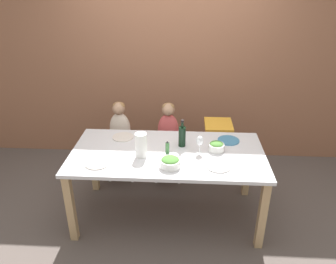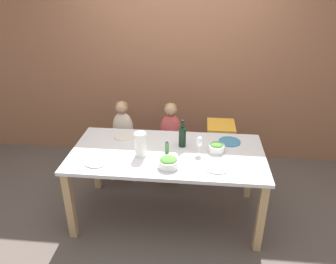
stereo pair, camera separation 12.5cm
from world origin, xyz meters
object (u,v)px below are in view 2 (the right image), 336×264
(person_child_left, at_px, (123,122))
(salad_bowl_small, at_px, (216,147))
(salad_bowl_large, at_px, (168,162))
(dinner_plate_front_left, at_px, (97,162))
(dinner_plate_front_right, at_px, (217,167))
(chair_right_highchair, at_px, (220,138))
(wine_bottle, at_px, (182,136))
(dinner_plate_back_left, at_px, (124,136))
(person_child_center, at_px, (171,124))
(paper_towel_roll, at_px, (141,145))
(dinner_plate_back_right, at_px, (230,142))
(chair_far_center, at_px, (171,150))
(chair_far_left, at_px, (124,148))
(wine_glass_near, at_px, (200,142))

(person_child_left, xyz_separation_m, salad_bowl_small, (1.08, -0.66, 0.08))
(salad_bowl_large, distance_m, salad_bowl_small, 0.54)
(dinner_plate_front_left, xyz_separation_m, dinner_plate_front_right, (1.09, 0.01, 0.00))
(salad_bowl_large, xyz_separation_m, dinner_plate_front_right, (0.43, 0.02, -0.04))
(chair_right_highchair, distance_m, salad_bowl_large, 1.13)
(wine_bottle, bearing_deg, salad_bowl_large, -103.71)
(dinner_plate_front_left, xyz_separation_m, dinner_plate_back_left, (0.14, 0.54, 0.00))
(person_child_center, height_order, salad_bowl_small, person_child_center)
(chair_right_highchair, height_order, paper_towel_roll, paper_towel_roll)
(chair_right_highchair, relative_size, dinner_plate_back_right, 3.38)
(wine_bottle, bearing_deg, salad_bowl_small, -13.31)
(chair_far_center, distance_m, wine_bottle, 0.78)
(person_child_left, height_order, paper_towel_roll, paper_towel_roll)
(person_child_left, xyz_separation_m, dinner_plate_front_left, (-0.02, -0.97, 0.04))
(person_child_center, relative_size, dinner_plate_front_left, 2.38)
(paper_towel_roll, height_order, dinner_plate_front_right, paper_towel_roll)
(salad_bowl_small, xyz_separation_m, dinner_plate_back_left, (-0.96, 0.23, -0.04))
(person_child_center, relative_size, salad_bowl_large, 2.82)
(chair_far_center, distance_m, dinner_plate_front_right, 1.15)
(dinner_plate_front_left, bearing_deg, dinner_plate_front_right, 0.73)
(chair_far_left, xyz_separation_m, wine_bottle, (0.74, -0.58, 0.49))
(wine_bottle, distance_m, dinner_plate_front_left, 0.86)
(salad_bowl_small, bearing_deg, dinner_plate_back_left, 166.77)
(chair_right_highchair, distance_m, dinner_plate_front_right, 0.98)
(chair_far_left, relative_size, paper_towel_roll, 1.93)
(chair_right_highchair, xyz_separation_m, dinner_plate_back_right, (0.06, -0.45, 0.18))
(person_child_left, relative_size, wine_glass_near, 2.93)
(dinner_plate_front_right, bearing_deg, dinner_plate_back_right, 74.28)
(paper_towel_roll, relative_size, salad_bowl_small, 1.53)
(chair_right_highchair, height_order, person_child_left, person_child_left)
(salad_bowl_large, bearing_deg, dinner_plate_front_right, 3.01)
(person_child_left, distance_m, person_child_center, 0.57)
(chair_far_center, distance_m, paper_towel_roll, 0.97)
(dinner_plate_front_left, distance_m, dinner_plate_front_right, 1.09)
(chair_far_center, bearing_deg, dinner_plate_front_left, -121.17)
(dinner_plate_back_left, bearing_deg, salad_bowl_large, -46.08)
(dinner_plate_front_left, bearing_deg, person_child_center, 58.86)
(wine_glass_near, bearing_deg, dinner_plate_front_right, -55.62)
(person_child_center, bearing_deg, dinner_plate_back_left, -135.88)
(person_child_left, distance_m, paper_towel_roll, 0.90)
(chair_far_left, bearing_deg, wine_bottle, -38.10)
(chair_right_highchair, relative_size, paper_towel_roll, 3.19)
(dinner_plate_front_left, xyz_separation_m, dinner_plate_back_right, (1.24, 0.52, 0.00))
(salad_bowl_large, bearing_deg, dinner_plate_front_left, 179.24)
(wine_bottle, height_order, dinner_plate_front_left, wine_bottle)
(dinner_plate_front_right, bearing_deg, chair_right_highchair, 85.21)
(wine_bottle, relative_size, dinner_plate_back_left, 1.27)
(paper_towel_roll, distance_m, salad_bowl_large, 0.34)
(person_child_center, xyz_separation_m, wine_bottle, (0.17, -0.58, 0.15))
(person_child_left, distance_m, dinner_plate_front_left, 0.98)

